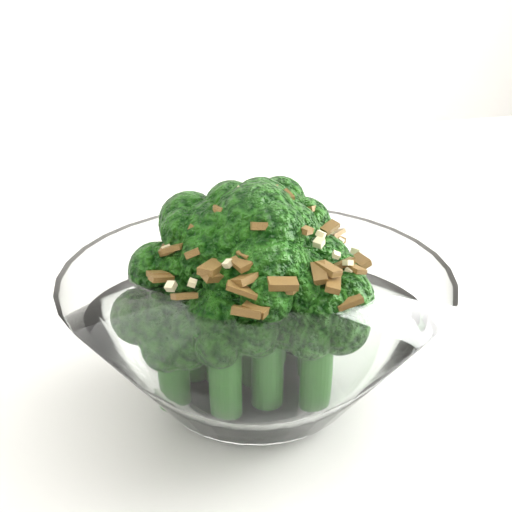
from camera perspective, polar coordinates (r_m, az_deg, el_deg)
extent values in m
cube|color=white|center=(0.57, -2.19, -4.61)|extent=(1.21, 0.81, 0.04)
cylinder|color=white|center=(0.45, 0.00, -9.91)|extent=(0.08, 0.08, 0.01)
cylinder|color=#215A18|center=(0.43, -2.77, -4.83)|extent=(0.02, 0.02, 0.07)
sphere|color=#1D5A10|center=(0.41, -2.90, 0.95)|extent=(0.05, 0.05, 0.05)
cylinder|color=#215A18|center=(0.40, -2.25, -8.91)|extent=(0.02, 0.02, 0.05)
sphere|color=#1D5A10|center=(0.38, -2.33, -4.75)|extent=(0.04, 0.04, 0.04)
cylinder|color=#215A18|center=(0.47, -0.76, -4.14)|extent=(0.02, 0.02, 0.04)
sphere|color=#1D5A10|center=(0.45, -0.78, -0.80)|extent=(0.04, 0.04, 0.04)
cylinder|color=#215A18|center=(0.44, 1.15, -3.58)|extent=(0.02, 0.02, 0.07)
sphere|color=#1D5A10|center=(0.42, 1.21, 2.19)|extent=(0.05, 0.05, 0.05)
cylinder|color=#215A18|center=(0.43, 4.21, -5.49)|extent=(0.02, 0.02, 0.05)
sphere|color=#1D5A10|center=(0.42, 4.36, -1.02)|extent=(0.04, 0.04, 0.04)
cylinder|color=#215A18|center=(0.43, -4.70, -5.84)|extent=(0.02, 0.02, 0.05)
sphere|color=#1D5A10|center=(0.42, -4.87, -1.48)|extent=(0.04, 0.04, 0.04)
cylinder|color=#215A18|center=(0.42, -6.01, -8.49)|extent=(0.02, 0.02, 0.04)
sphere|color=#1D5A10|center=(0.40, -6.18, -5.05)|extent=(0.04, 0.04, 0.04)
cylinder|color=#215A18|center=(0.42, 0.00, -4.57)|extent=(0.02, 0.02, 0.08)
sphere|color=#1D5A10|center=(0.40, 0.00, 2.01)|extent=(0.05, 0.05, 0.05)
cylinder|color=#215A18|center=(0.46, 4.17, -4.48)|extent=(0.02, 0.02, 0.04)
sphere|color=#1D5A10|center=(0.45, 4.28, -1.24)|extent=(0.04, 0.04, 0.04)
cylinder|color=#215A18|center=(0.40, 0.85, -6.88)|extent=(0.02, 0.02, 0.07)
sphere|color=#1D5A10|center=(0.38, 0.89, -1.16)|extent=(0.04, 0.04, 0.04)
cylinder|color=#215A18|center=(0.41, 4.41, -8.22)|extent=(0.02, 0.02, 0.05)
sphere|color=#1D5A10|center=(0.39, 4.57, -3.91)|extent=(0.04, 0.04, 0.04)
cube|color=olive|center=(0.39, -4.13, 1.99)|extent=(0.01, 0.01, 0.01)
cube|color=olive|center=(0.39, 7.20, -0.91)|extent=(0.01, 0.01, 0.00)
cube|color=olive|center=(0.38, -4.58, 0.25)|extent=(0.01, 0.01, 0.01)
cube|color=olive|center=(0.42, 5.76, 1.60)|extent=(0.01, 0.01, 0.01)
cube|color=olive|center=(0.41, 3.60, 3.36)|extent=(0.01, 0.01, 0.01)
cube|color=olive|center=(0.37, 4.63, -1.24)|extent=(0.01, 0.01, 0.01)
cube|color=olive|center=(0.42, -5.49, 2.04)|extent=(0.01, 0.01, 0.01)
cube|color=olive|center=(0.38, 1.00, 2.47)|extent=(0.02, 0.01, 0.00)
cube|color=olive|center=(0.44, -0.83, 3.07)|extent=(0.01, 0.01, 0.01)
cube|color=olive|center=(0.37, -3.21, -0.86)|extent=(0.02, 0.02, 0.00)
cube|color=olive|center=(0.37, -0.36, 0.35)|extent=(0.01, 0.01, 0.01)
cube|color=olive|center=(0.40, 0.75, 4.78)|extent=(0.01, 0.01, 0.01)
cube|color=olive|center=(0.36, -0.01, -3.87)|extent=(0.01, 0.01, 0.01)
cube|color=olive|center=(0.36, -0.68, -4.10)|extent=(0.02, 0.01, 0.01)
cube|color=olive|center=(0.40, 3.72, 2.38)|extent=(0.01, 0.01, 0.01)
cube|color=olive|center=(0.38, 6.70, -3.27)|extent=(0.01, 0.01, 0.01)
cube|color=olive|center=(0.40, 1.85, 4.19)|extent=(0.01, 0.01, 0.01)
cube|color=olive|center=(0.41, -7.00, -0.11)|extent=(0.01, 0.01, 0.01)
cube|color=olive|center=(0.40, -2.63, 3.38)|extent=(0.01, 0.01, 0.01)
cube|color=olive|center=(0.43, -5.05, 1.60)|extent=(0.02, 0.02, 0.01)
cube|color=olive|center=(0.43, 5.16, 1.68)|extent=(0.01, 0.01, 0.01)
cube|color=olive|center=(0.45, -0.81, 2.82)|extent=(0.02, 0.02, 0.01)
cube|color=olive|center=(0.38, 0.47, 3.54)|extent=(0.02, 0.01, 0.01)
cube|color=olive|center=(0.37, 5.62, -2.03)|extent=(0.01, 0.02, 0.00)
cube|color=olive|center=(0.40, 7.62, -0.38)|extent=(0.01, 0.01, 0.01)
cube|color=olive|center=(0.45, -0.09, 2.89)|extent=(0.01, 0.01, 0.01)
cube|color=olive|center=(0.42, -0.62, 4.30)|extent=(0.01, 0.01, 0.00)
cube|color=olive|center=(0.39, 6.28, -0.62)|extent=(0.01, 0.01, 0.01)
cube|color=olive|center=(0.39, -6.02, 0.58)|extent=(0.01, 0.01, 0.01)
cube|color=olive|center=(0.44, 5.55, 1.27)|extent=(0.02, 0.02, 0.01)
cube|color=olive|center=(0.38, 1.15, 3.37)|extent=(0.01, 0.01, 0.01)
cube|color=olive|center=(0.38, 3.17, 2.08)|extent=(0.01, 0.01, 0.01)
cube|color=olive|center=(0.37, -1.08, -0.53)|extent=(0.01, 0.01, 0.01)
cube|color=olive|center=(0.42, 2.93, 3.21)|extent=(0.01, 0.01, 0.00)
cube|color=olive|center=(0.41, 5.37, 2.09)|extent=(0.01, 0.01, 0.01)
cube|color=olive|center=(0.42, -3.28, 2.78)|extent=(0.01, 0.02, 0.01)
cube|color=olive|center=(0.39, -7.17, -1.34)|extent=(0.01, 0.01, 0.01)
cube|color=olive|center=(0.44, 0.74, 3.13)|extent=(0.01, 0.02, 0.01)
cube|color=olive|center=(0.38, -6.90, -1.59)|extent=(0.01, 0.01, 0.01)
cube|color=olive|center=(0.36, -1.03, -2.49)|extent=(0.02, 0.01, 0.01)
cube|color=olive|center=(0.37, 5.29, -0.92)|extent=(0.01, 0.01, 0.01)
cube|color=olive|center=(0.36, 2.00, -2.45)|extent=(0.01, 0.01, 0.01)
cube|color=olive|center=(0.37, -5.23, -2.92)|extent=(0.01, 0.01, 0.01)
cube|color=olive|center=(0.36, 1.96, -2.04)|extent=(0.01, 0.01, 0.01)
cube|color=olive|center=(0.39, -1.96, 3.35)|extent=(0.02, 0.01, 0.01)
cube|color=olive|center=(0.37, 1.49, 1.14)|extent=(0.01, 0.01, 0.01)
cube|color=olive|center=(0.38, 0.14, 2.23)|extent=(0.01, 0.02, 0.01)
cube|color=olive|center=(0.40, -4.47, 2.75)|extent=(0.01, 0.01, 0.00)
cube|color=olive|center=(0.43, -5.29, 2.20)|extent=(0.01, 0.01, 0.01)
cube|color=olive|center=(0.40, -6.23, 0.71)|extent=(0.01, 0.02, 0.01)
cube|color=olive|center=(0.37, -3.18, -1.38)|extent=(0.01, 0.01, 0.01)
cube|color=olive|center=(0.44, 1.58, 3.20)|extent=(0.02, 0.01, 0.01)
cube|color=olive|center=(0.36, -0.74, -1.69)|extent=(0.02, 0.01, 0.01)
cube|color=beige|center=(0.40, 3.47, 3.37)|extent=(0.00, 0.00, 0.00)
cube|color=beige|center=(0.41, 5.32, 1.90)|extent=(0.01, 0.01, 0.01)
cube|color=beige|center=(0.43, -2.25, 3.40)|extent=(0.00, 0.01, 0.00)
cube|color=beige|center=(0.38, -6.21, -2.20)|extent=(0.01, 0.01, 0.01)
cube|color=beige|center=(0.39, 6.85, -1.10)|extent=(0.01, 0.01, 0.00)
cube|color=beige|center=(0.38, 0.25, 2.33)|extent=(0.01, 0.01, 0.01)
cube|color=beige|center=(0.40, -0.57, 4.85)|extent=(0.00, 0.00, 0.00)
cube|color=beige|center=(0.37, 1.34, 0.18)|extent=(0.01, 0.01, 0.00)
cube|color=beige|center=(0.39, -0.96, 4.72)|extent=(0.00, 0.00, 0.00)
cube|color=beige|center=(0.37, -2.06, -0.55)|extent=(0.01, 0.01, 0.01)
cube|color=beige|center=(0.38, 0.16, 2.97)|extent=(0.01, 0.01, 0.01)
cube|color=beige|center=(0.40, -6.49, 0.58)|extent=(0.01, 0.01, 0.01)
cube|color=beige|center=(0.39, 6.70, -0.49)|extent=(0.01, 0.01, 0.00)
cube|color=beige|center=(0.39, 5.85, 0.08)|extent=(0.01, 0.00, 0.00)
cube|color=beige|center=(0.37, 2.51, 0.34)|extent=(0.00, 0.00, 0.00)
cube|color=beige|center=(0.39, 1.13, 3.71)|extent=(0.01, 0.00, 0.00)
cube|color=beige|center=(0.39, -1.08, 4.79)|extent=(0.01, 0.01, 0.01)
cube|color=beige|center=(0.44, -1.77, 3.02)|extent=(0.01, 0.01, 0.00)
cube|color=beige|center=(0.39, -2.18, 3.50)|extent=(0.01, 0.01, 0.00)
cube|color=beige|center=(0.42, -6.75, 0.75)|extent=(0.01, 0.00, 0.00)
cube|color=beige|center=(0.42, 7.27, 0.36)|extent=(0.01, 0.01, 0.00)
cube|color=beige|center=(0.37, -4.66, -1.95)|extent=(0.01, 0.01, 0.00)
cube|color=beige|center=(0.38, 2.63, 2.30)|extent=(0.00, 0.00, 0.00)
cube|color=beige|center=(0.38, 2.76, 1.67)|extent=(0.00, 0.00, 0.00)
cube|color=beige|center=(0.43, 2.60, 3.53)|extent=(0.00, 0.01, 0.00)
cube|color=beige|center=(0.39, 4.60, 0.97)|extent=(0.01, 0.01, 0.00)
cube|color=beige|center=(0.39, 4.75, 1.59)|extent=(0.01, 0.01, 0.01)
cube|color=beige|center=(0.39, -2.85, 3.44)|extent=(0.00, 0.00, 0.00)
cube|color=beige|center=(0.42, 6.19, 1.11)|extent=(0.00, 0.00, 0.00)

